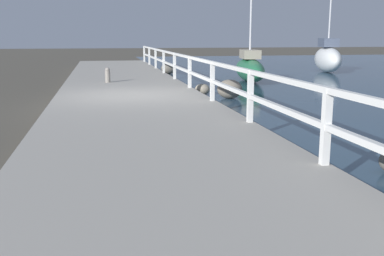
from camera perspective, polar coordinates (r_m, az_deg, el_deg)
The scene contains 9 objects.
ground_plane at distance 12.63m, azimuth -7.75°, elevation 2.74°, with size 120.00×120.00×0.00m, color #4C473D.
dock_walkway at distance 12.60m, azimuth -7.77°, elevation 3.44°, with size 4.12×36.00×0.31m.
railing at distance 12.79m, azimuth 0.99°, elevation 7.42°, with size 0.10×32.50×1.00m.
boulder_mid_strip at distance 14.11m, azimuth 4.81°, elevation 4.95°, with size 0.79×0.71×0.59m.
boulder_near_dock at distance 23.19m, azimuth -3.03°, elevation 7.54°, with size 0.74×0.67×0.56m.
boulder_downstream at distance 14.85m, azimuth 1.32°, elevation 4.91°, with size 0.50×0.45×0.38m.
mooring_bollard at distance 16.25m, azimuth -10.67°, elevation 6.66°, with size 0.18×0.18×0.53m.
sailboat_green at distance 19.60m, azimuth 7.33°, elevation 7.61°, with size 1.78×4.70×7.35m.
sailboat_white at distance 25.46m, azimuth 16.84°, elevation 8.52°, with size 2.06×4.02×4.94m.
Camera 1 is at (-0.80, -12.45, 1.93)m, focal length 42.00 mm.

